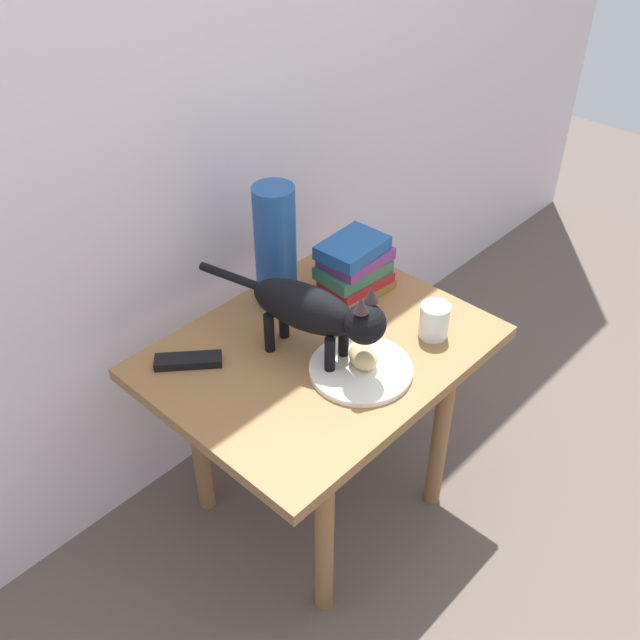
{
  "coord_description": "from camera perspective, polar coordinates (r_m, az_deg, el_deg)",
  "views": [
    {
      "loc": [
        -0.95,
        -0.9,
        1.65
      ],
      "look_at": [
        0.0,
        0.0,
        0.64
      ],
      "focal_mm": 41.23,
      "sensor_mm": 36.0,
      "label": 1
    }
  ],
  "objects": [
    {
      "name": "bread_roll",
      "position": [
        1.62,
        3.37,
        -2.83
      ],
      "size": [
        0.09,
        0.1,
        0.05
      ],
      "primitive_type": "ellipsoid",
      "rotation": [
        0.0,
        0.0,
        1.15
      ],
      "color": "#E0BC7A",
      "rests_on": "plate"
    },
    {
      "name": "candle_jar",
      "position": [
        1.74,
        8.84,
        -0.18
      ],
      "size": [
        0.07,
        0.07,
        0.08
      ],
      "color": "silver",
      "rests_on": "side_table"
    },
    {
      "name": "plate",
      "position": [
        1.64,
        3.24,
        -3.81
      ],
      "size": [
        0.23,
        0.23,
        0.01
      ],
      "primitive_type": "cylinder",
      "color": "silver",
      "rests_on": "side_table"
    },
    {
      "name": "book_stack",
      "position": [
        1.84,
        2.69,
        4.13
      ],
      "size": [
        0.19,
        0.14,
        0.15
      ],
      "color": "olive",
      "rests_on": "side_table"
    },
    {
      "name": "ground_plane",
      "position": [
        2.1,
        0.0,
        -13.84
      ],
      "size": [
        6.0,
        6.0,
        0.0
      ],
      "primitive_type": "plane",
      "color": "brown"
    },
    {
      "name": "cat",
      "position": [
        1.59,
        -0.36,
        0.68
      ],
      "size": [
        0.15,
        0.47,
        0.23
      ],
      "color": "black",
      "rests_on": "side_table"
    },
    {
      "name": "back_panel",
      "position": [
        1.71,
        -10.7,
        18.43
      ],
      "size": [
        4.0,
        0.04,
        2.2
      ],
      "primitive_type": "cube",
      "color": "silver",
      "rests_on": "ground"
    },
    {
      "name": "green_vase",
      "position": [
        1.76,
        -3.48,
        5.65
      ],
      "size": [
        0.1,
        0.1,
        0.32
      ],
      "primitive_type": "cylinder",
      "color": "navy",
      "rests_on": "side_table"
    },
    {
      "name": "side_table",
      "position": [
        1.76,
        0.0,
        -4.13
      ],
      "size": [
        0.76,
        0.59,
        0.56
      ],
      "color": "olive",
      "rests_on": "ground"
    },
    {
      "name": "tv_remote",
      "position": [
        1.68,
        -10.19,
        -3.13
      ],
      "size": [
        0.14,
        0.13,
        0.02
      ],
      "primitive_type": "cube",
      "rotation": [
        0.0,
        0.0,
        -0.72
      ],
      "color": "black",
      "rests_on": "side_table"
    }
  ]
}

